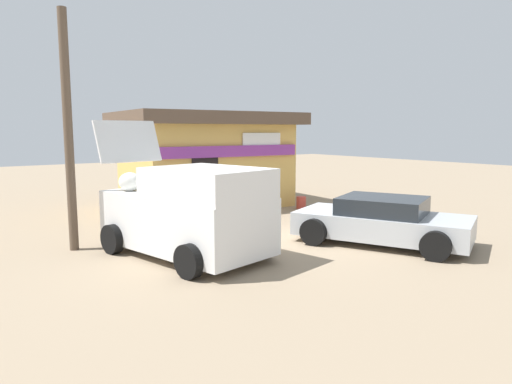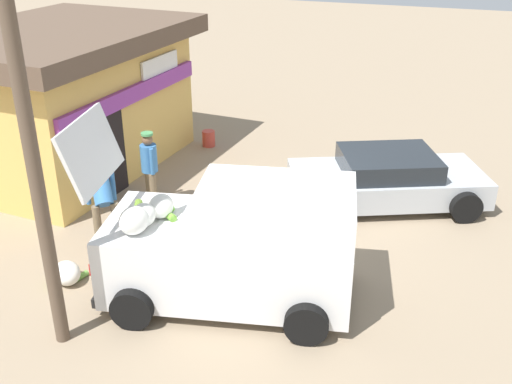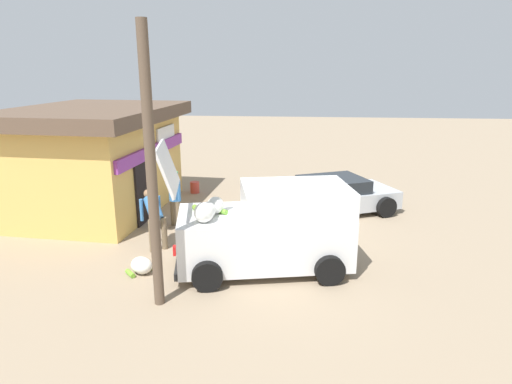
# 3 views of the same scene
# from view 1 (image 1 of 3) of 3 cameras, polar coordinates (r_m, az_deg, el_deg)

# --- Properties ---
(ground_plane) EXTENTS (60.00, 60.00, 0.00)m
(ground_plane) POSITION_cam_1_polar(r_m,az_deg,el_deg) (11.66, 1.64, -5.85)
(ground_plane) COLOR gray
(storefront_bar) EXTENTS (6.36, 4.95, 3.33)m
(storefront_bar) POSITION_cam_1_polar(r_m,az_deg,el_deg) (16.80, -6.25, 4.22)
(storefront_bar) COLOR #E0B259
(storefront_bar) RESTS_ON ground_plane
(delivery_van) EXTENTS (2.83, 4.48, 2.95)m
(delivery_van) POSITION_cam_1_polar(r_m,az_deg,el_deg) (10.03, -8.34, -2.43)
(delivery_van) COLOR white
(delivery_van) RESTS_ON ground_plane
(parked_sedan) EXTENTS (3.36, 4.41, 1.13)m
(parked_sedan) POSITION_cam_1_polar(r_m,az_deg,el_deg) (11.52, 15.31, -3.49)
(parked_sedan) COLOR #B2B7BC
(parked_sedan) RESTS_ON ground_plane
(vendor_standing) EXTENTS (0.48, 0.48, 1.66)m
(vendor_standing) POSITION_cam_1_polar(r_m,az_deg,el_deg) (13.71, -4.97, 0.20)
(vendor_standing) COLOR #726047
(vendor_standing) RESTS_ON ground_plane
(customer_bending) EXTENTS (0.71, 0.70, 1.52)m
(customer_bending) POSITION_cam_1_polar(r_m,az_deg,el_deg) (13.06, -11.19, -0.44)
(customer_bending) COLOR #726047
(customer_bending) RESTS_ON ground_plane
(unloaded_banana_pile) EXTENTS (0.76, 0.72, 0.37)m
(unloaded_banana_pile) POSITION_cam_1_polar(r_m,az_deg,el_deg) (12.55, -16.82, -4.41)
(unloaded_banana_pile) COLOR silver
(unloaded_banana_pile) RESTS_ON ground_plane
(paint_bucket) EXTENTS (0.34, 0.34, 0.42)m
(paint_bucket) POSITION_cam_1_polar(r_m,az_deg,el_deg) (16.22, 5.60, -1.29)
(paint_bucket) COLOR #BF3F33
(paint_bucket) RESTS_ON ground_plane
(utility_pole) EXTENTS (0.20, 0.20, 5.34)m
(utility_pole) POSITION_cam_1_polar(r_m,az_deg,el_deg) (11.12, -22.18, 6.83)
(utility_pole) COLOR brown
(utility_pole) RESTS_ON ground_plane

